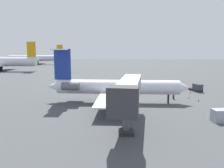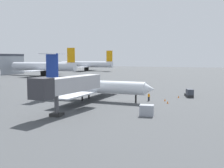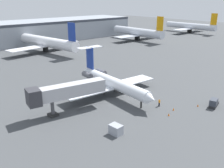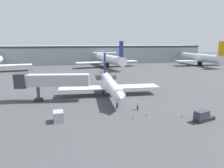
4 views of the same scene
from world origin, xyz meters
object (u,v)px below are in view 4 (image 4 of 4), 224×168
Objects in this scene: ground_crew_marshaller at (138,106)px; baggage_tug_lead at (203,116)px; jet_bridge at (48,81)px; regional_jet at (110,83)px; parked_airliner_centre at (108,59)px; traffic_cone_far at (182,116)px; traffic_cone_near at (147,114)px; traffic_cone_mid at (134,117)px; cargo_container_uld at (58,116)px; parked_airliner_east_mid at (201,58)px.

baggage_tug_lead reaches higher than ground_crew_marshaller.
jet_bridge is 20.95m from ground_crew_marshaller.
jet_bridge is 9.77× the size of ground_crew_marshaller.
regional_jet is 13.05m from ground_crew_marshaller.
regional_jet is at bearing 103.23° from ground_crew_marshaller.
traffic_cone_far is at bearing -91.66° from parked_airliner_centre.
traffic_cone_mid is (-2.88, -0.92, 0.00)m from traffic_cone_near.
jet_bridge is 0.41× the size of parked_airliner_centre.
traffic_cone_near is at bearing -3.11° from cargo_container_uld.
jet_bridge is at bearing 144.46° from baggage_tug_lead.
parked_airliner_centre is at bearing 90.20° from baggage_tug_lead.
parked_airliner_centre reaches higher than traffic_cone_far.
parked_airliner_east_mid is at bearing 38.88° from regional_jet.
traffic_cone_far is at bearing 136.55° from baggage_tug_lead.
baggage_tug_lead is at bearing -89.80° from parked_airliner_centre.
baggage_tug_lead is 77.56m from parked_airliner_centre.
parked_airliner_centre is at bearing 174.83° from parked_airliner_east_mid.
traffic_cone_near is (18.14, -14.16, -4.42)m from jet_bridge.
ground_crew_marshaller is 11.90m from baggage_tug_lead.
parked_airliner_east_mid is (79.25, 53.86, -0.26)m from jet_bridge.
baggage_tug_lead is 9.43m from traffic_cone_near.
parked_airliner_centre reaches higher than regional_jet.
jet_bridge is 30.03× the size of traffic_cone_far.
regional_jet is 49.92× the size of traffic_cone_near.
traffic_cone_mid is at bearing -132.86° from parked_airliner_east_mid.
parked_airliner_centre is 53.40m from parked_airliner_east_mid.
regional_jet reaches higher than ground_crew_marshaller.
traffic_cone_near is (-8.18, 4.65, -0.56)m from baggage_tug_lead.
cargo_container_uld is 13.01m from traffic_cone_mid.
traffic_cone_far is 0.01× the size of parked_airliner_centre.
baggage_tug_lead is (8.76, -8.05, -0.02)m from ground_crew_marshaller.
baggage_tug_lead is at bearing -35.54° from jet_bridge.
parked_airliner_centre reaches higher than cargo_container_uld.
jet_bridge is at bearing -113.95° from parked_airliner_centre.
ground_crew_marshaller is 15.39m from cargo_container_uld.
baggage_tug_lead is at bearing -42.56° from ground_crew_marshaller.
traffic_cone_near is (3.52, -15.91, -2.85)m from regional_jet.
parked_airliner_centre is at bearing 83.79° from traffic_cone_near.
ground_crew_marshaller is at bearing 9.50° from cargo_container_uld.
baggage_tug_lead is 24.56m from cargo_container_uld.
jet_bridge is 95.82m from parked_airliner_east_mid.
jet_bridge reaches higher than traffic_cone_mid.
jet_bridge reaches higher than traffic_cone_near.
ground_crew_marshaller reaches higher than traffic_cone_mid.
parked_airliner_centre is at bearing 88.34° from traffic_cone_far.
regional_jet is 17.08m from traffic_cone_mid.
parked_airliner_centre reaches higher than traffic_cone_mid.
jet_bridge is at bearing 145.37° from traffic_cone_far.
parked_airliner_centre is at bearing 71.79° from cargo_container_uld.
cargo_container_uld is at bearing -108.21° from parked_airliner_centre.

